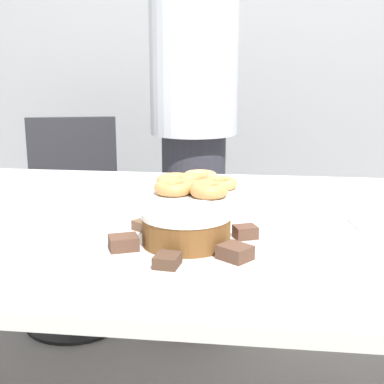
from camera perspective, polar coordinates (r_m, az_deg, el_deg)
name	(u,v)px	position (r m, az deg, el deg)	size (l,w,h in m)	color
wall_back	(231,28)	(2.91, 4.14, 17.03)	(8.00, 0.05, 2.60)	#A8AAAD
table	(191,244)	(1.35, -0.12, -5.58)	(1.98, 1.09, 0.75)	silver
person_standing	(194,119)	(2.15, 0.19, 7.81)	(0.34, 0.34, 1.72)	#383842
office_chair_left	(73,227)	(2.42, -12.59, -3.66)	(0.53, 0.53, 0.89)	black
plate_cake	(186,246)	(1.12, -0.61, -5.74)	(0.34, 0.34, 0.01)	white
plate_donuts	(196,190)	(1.59, 0.43, 0.18)	(0.38, 0.38, 0.01)	white
frosted_cake	(186,227)	(1.11, -0.61, -3.76)	(0.19, 0.19, 0.07)	brown
lamington_0	(245,232)	(1.15, 5.70, -4.26)	(0.06, 0.06, 0.03)	brown
lamington_1	(201,221)	(1.23, 0.94, -3.11)	(0.05, 0.05, 0.02)	brown
lamington_2	(145,225)	(1.20, -5.05, -3.55)	(0.06, 0.06, 0.02)	brown
lamington_3	(124,243)	(1.09, -7.32, -5.38)	(0.07, 0.07, 0.03)	brown
lamington_4	(168,260)	(0.99, -2.54, -7.30)	(0.05, 0.06, 0.02)	#513828
lamington_5	(235,252)	(1.03, 4.61, -6.43)	(0.08, 0.07, 0.03)	brown
donut_0	(196,183)	(1.58, 0.43, 1.01)	(0.12, 0.12, 0.04)	#C68447
donut_1	(219,183)	(1.60, 2.93, 0.94)	(0.11, 0.11, 0.03)	tan
donut_2	(200,176)	(1.69, 0.89, 1.67)	(0.11, 0.11, 0.03)	#E5AD66
donut_3	(176,181)	(1.61, -1.75, 1.19)	(0.12, 0.12, 0.04)	tan
donut_4	(174,188)	(1.52, -1.97, 0.46)	(0.11, 0.11, 0.04)	#D18E4C
donut_5	(209,190)	(1.49, 1.82, 0.21)	(0.11, 0.11, 0.04)	#D18E4C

